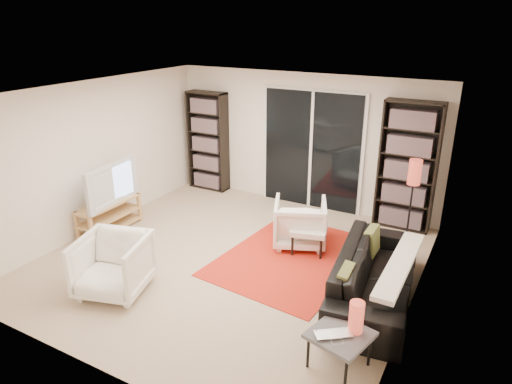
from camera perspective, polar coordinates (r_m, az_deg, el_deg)
floor at (r=6.69m, az=-3.15°, el=-8.46°), size 5.00×5.00×0.00m
wall_back at (r=8.31m, az=5.82°, el=6.41°), size 5.00×0.02×2.40m
wall_front at (r=4.46m, az=-20.76°, el=-8.49°), size 5.00×0.02×2.40m
wall_left at (r=7.75m, az=-19.33°, el=4.21°), size 0.02×5.00×2.40m
wall_right at (r=5.38m, az=19.91°, el=-3.19°), size 0.02×5.00×2.40m
ceiling at (r=5.88m, az=-3.62°, el=12.30°), size 5.00×5.00×0.02m
sliding_door at (r=8.24m, az=6.96°, el=5.16°), size 1.92×0.08×2.16m
bookshelf_left at (r=9.14m, az=-6.03°, el=6.31°), size 0.80×0.30×1.95m
bookshelf_right at (r=7.68m, az=18.41°, el=3.02°), size 0.90×0.30×2.10m
tv_stand at (r=7.81m, az=-17.82°, el=-2.82°), size 0.36×1.14×0.50m
tv at (r=7.59m, az=-18.19°, el=1.08°), size 0.27×1.16×0.67m
rug at (r=6.76m, az=4.65°, el=-8.10°), size 2.01×2.58×0.01m
sofa at (r=5.87m, az=14.71°, el=-10.04°), size 1.14×2.33×0.65m
armchair_back at (r=6.99m, az=5.50°, el=-3.83°), size 1.01×1.03×0.72m
armchair_front at (r=6.07m, az=-17.46°, el=-8.72°), size 1.02×1.03×0.76m
ottoman at (r=6.77m, az=6.60°, el=-4.91°), size 0.61×0.54×0.40m
side_table at (r=4.77m, az=10.47°, el=-17.35°), size 0.66×0.66×0.40m
laptop at (r=4.66m, az=9.84°, el=-17.53°), size 0.43×0.40×0.03m
table_lamp at (r=4.71m, az=12.43°, el=-15.00°), size 0.15×0.15×0.33m
floor_lamp at (r=7.03m, az=19.10°, el=1.27°), size 0.21×0.21×1.38m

